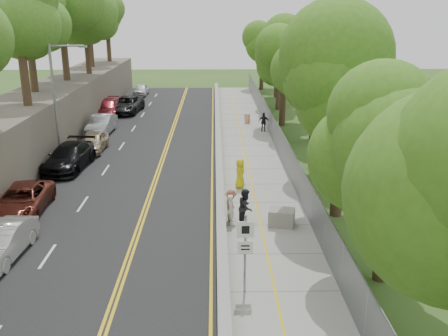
# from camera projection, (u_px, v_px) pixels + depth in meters

# --- Properties ---
(ground) EXTENTS (140.00, 140.00, 0.00)m
(ground) POSITION_uv_depth(u_px,v_px,m) (216.00, 255.00, 21.42)
(ground) COLOR #33511E
(ground) RESTS_ON ground
(road) EXTENTS (11.20, 66.00, 0.04)m
(road) POSITION_uv_depth(u_px,v_px,m) (140.00, 157.00, 35.60)
(road) COLOR black
(road) RESTS_ON ground
(sidewalk) EXTENTS (4.20, 66.00, 0.05)m
(sidewalk) POSITION_uv_depth(u_px,v_px,m) (251.00, 157.00, 35.75)
(sidewalk) COLOR gray
(sidewalk) RESTS_ON ground
(jersey_barrier) EXTENTS (0.42, 66.00, 0.60)m
(jersey_barrier) POSITION_uv_depth(u_px,v_px,m) (219.00, 153.00, 35.62)
(jersey_barrier) COLOR #71CC22
(jersey_barrier) RESTS_ON ground
(rock_embankment) EXTENTS (5.00, 66.00, 4.00)m
(rock_embankment) POSITION_uv_depth(u_px,v_px,m) (22.00, 131.00, 34.85)
(rock_embankment) COLOR #595147
(rock_embankment) RESTS_ON ground
(chainlink_fence) EXTENTS (0.04, 66.00, 2.00)m
(chainlink_fence) POSITION_uv_depth(u_px,v_px,m) (280.00, 143.00, 35.49)
(chainlink_fence) COLOR slate
(chainlink_fence) RESTS_ON ground
(trees_embankment) EXTENTS (6.40, 66.00, 13.00)m
(trees_embankment) POSITION_uv_depth(u_px,v_px,m) (14.00, 3.00, 32.28)
(trees_embankment) COLOR #4D8527
(trees_embankment) RESTS_ON rock_embankment
(trees_fenceside) EXTENTS (7.00, 66.00, 14.00)m
(trees_fenceside) POSITION_uv_depth(u_px,v_px,m) (318.00, 57.00, 33.72)
(trees_fenceside) COLOR #488020
(trees_fenceside) RESTS_ON ground
(streetlight) EXTENTS (2.52, 0.22, 8.00)m
(streetlight) POSITION_uv_depth(u_px,v_px,m) (58.00, 95.00, 33.15)
(streetlight) COLOR gray
(streetlight) RESTS_ON ground
(signpost) EXTENTS (0.62, 0.09, 3.10)m
(signpost) POSITION_uv_depth(u_px,v_px,m) (245.00, 246.00, 17.97)
(signpost) COLOR gray
(signpost) RESTS_ON sidewalk
(construction_barrel) EXTENTS (0.53, 0.53, 0.86)m
(construction_barrel) POSITION_uv_depth(u_px,v_px,m) (247.00, 118.00, 46.10)
(construction_barrel) COLOR #CB3D0D
(construction_barrel) RESTS_ON sidewalk
(concrete_block) EXTENTS (1.40, 1.17, 0.81)m
(concrete_block) POSITION_uv_depth(u_px,v_px,m) (282.00, 217.00, 24.20)
(concrete_block) COLOR slate
(concrete_block) RESTS_ON sidewalk
(car_1) EXTENTS (1.76, 4.47, 1.45)m
(car_1) POSITION_uv_depth(u_px,v_px,m) (2.00, 242.00, 20.90)
(car_1) COLOR silver
(car_1) RESTS_ON road
(car_2) EXTENTS (2.52, 5.13, 1.40)m
(car_2) POSITION_uv_depth(u_px,v_px,m) (22.00, 200.00, 25.65)
(car_2) COLOR maroon
(car_2) RESTS_ON road
(car_3) EXTENTS (2.71, 5.75, 1.62)m
(car_3) POSITION_uv_depth(u_px,v_px,m) (69.00, 157.00, 32.74)
(car_3) COLOR black
(car_3) RESTS_ON road
(car_4) EXTENTS (1.71, 4.17, 1.42)m
(car_4) POSITION_uv_depth(u_px,v_px,m) (93.00, 142.00, 36.86)
(car_4) COLOR tan
(car_4) RESTS_ON road
(car_5) EXTENTS (1.87, 4.88, 1.59)m
(car_5) POSITION_uv_depth(u_px,v_px,m) (102.00, 124.00, 42.08)
(car_5) COLOR #9FA3A6
(car_5) RESTS_ON road
(car_6) EXTENTS (3.24, 6.06, 1.62)m
(car_6) POSITION_uv_depth(u_px,v_px,m) (126.00, 105.00, 50.66)
(car_6) COLOR black
(car_6) RESTS_ON road
(car_7) EXTENTS (2.40, 5.59, 1.60)m
(car_7) POSITION_uv_depth(u_px,v_px,m) (107.00, 108.00, 49.08)
(car_7) COLOR maroon
(car_7) RESTS_ON road
(car_8) EXTENTS (1.68, 4.05, 1.37)m
(car_8) POSITION_uv_depth(u_px,v_px,m) (141.00, 90.00, 61.00)
(car_8) COLOR silver
(car_8) RESTS_ON road
(painter_0) EXTENTS (0.58, 0.88, 1.78)m
(painter_0) POSITION_uv_depth(u_px,v_px,m) (240.00, 173.00, 29.19)
(painter_0) COLOR yellow
(painter_0) RESTS_ON sidewalk
(painter_1) EXTENTS (0.43, 0.60, 1.54)m
(painter_1) POSITION_uv_depth(u_px,v_px,m) (231.00, 210.00, 24.17)
(painter_1) COLOR silver
(painter_1) RESTS_ON sidewalk
(painter_2) EXTENTS (0.95, 1.08, 1.85)m
(painter_2) POSITION_uv_depth(u_px,v_px,m) (246.00, 207.00, 24.05)
(painter_2) COLOR black
(painter_2) RESTS_ON sidewalk
(painter_3) EXTENTS (0.69, 1.09, 1.61)m
(painter_3) POSITION_uv_depth(u_px,v_px,m) (231.00, 206.00, 24.59)
(painter_3) COLOR brown
(painter_3) RESTS_ON sidewalk
(person_far) EXTENTS (0.99, 0.46, 1.64)m
(person_far) POSITION_uv_depth(u_px,v_px,m) (264.00, 122.00, 42.77)
(person_far) COLOR black
(person_far) RESTS_ON sidewalk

